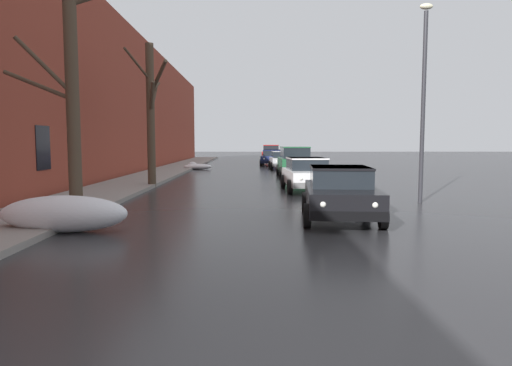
{
  "coord_description": "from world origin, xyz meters",
  "views": [
    {
      "loc": [
        -0.59,
        -2.83,
        2.06
      ],
      "look_at": [
        -0.46,
        8.22,
        1.07
      ],
      "focal_mm": 31.72,
      "sensor_mm": 36.0,
      "label": 1
    }
  ],
  "objects_px": {
    "sedan_darkblue_queued_behind_truck": "(272,157)",
    "street_lamp_post": "(424,94)",
    "bare_tree_second_along_sidewalk": "(74,87)",
    "sedan_silver_parked_far_down_block": "(282,159)",
    "fire_hydrant": "(71,215)",
    "sedan_black_approaching_near_lane": "(340,191)",
    "suv_red_at_far_intersection": "(271,153)",
    "suv_green_parked_kerbside_mid": "(294,161)",
    "bare_tree_mid_block": "(151,111)",
    "sedan_white_parked_kerbside_close": "(307,173)"
  },
  "relations": [
    {
      "from": "sedan_darkblue_queued_behind_truck",
      "to": "street_lamp_post",
      "type": "bearing_deg",
      "value": -81.27
    },
    {
      "from": "bare_tree_second_along_sidewalk",
      "to": "street_lamp_post",
      "type": "xyz_separation_m",
      "value": [
        10.4,
        3.53,
        0.2
      ]
    },
    {
      "from": "bare_tree_second_along_sidewalk",
      "to": "sedan_silver_parked_far_down_block",
      "type": "relative_size",
      "value": 1.68
    },
    {
      "from": "sedan_darkblue_queued_behind_truck",
      "to": "fire_hydrant",
      "type": "distance_m",
      "value": 30.82
    },
    {
      "from": "sedan_silver_parked_far_down_block",
      "to": "street_lamp_post",
      "type": "height_order",
      "value": "street_lamp_post"
    },
    {
      "from": "bare_tree_second_along_sidewalk",
      "to": "sedan_black_approaching_near_lane",
      "type": "distance_m",
      "value": 7.48
    },
    {
      "from": "suv_red_at_far_intersection",
      "to": "fire_hydrant",
      "type": "xyz_separation_m",
      "value": [
        -6.46,
        -37.08,
        -0.63
      ]
    },
    {
      "from": "suv_green_parked_kerbside_mid",
      "to": "sedan_darkblue_queued_behind_truck",
      "type": "height_order",
      "value": "suv_green_parked_kerbside_mid"
    },
    {
      "from": "sedan_black_approaching_near_lane",
      "to": "sedan_silver_parked_far_down_block",
      "type": "xyz_separation_m",
      "value": [
        0.05,
        23.09,
        -0.0
      ]
    },
    {
      "from": "bare_tree_mid_block",
      "to": "sedan_silver_parked_far_down_block",
      "type": "relative_size",
      "value": 1.66
    },
    {
      "from": "sedan_silver_parked_far_down_block",
      "to": "sedan_darkblue_queued_behind_truck",
      "type": "bearing_deg",
      "value": 95.24
    },
    {
      "from": "bare_tree_second_along_sidewalk",
      "to": "sedan_darkblue_queued_behind_truck",
      "type": "height_order",
      "value": "bare_tree_second_along_sidewalk"
    },
    {
      "from": "sedan_silver_parked_far_down_block",
      "to": "sedan_black_approaching_near_lane",
      "type": "bearing_deg",
      "value": -90.13
    },
    {
      "from": "sedan_white_parked_kerbside_close",
      "to": "suv_green_parked_kerbside_mid",
      "type": "relative_size",
      "value": 0.97
    },
    {
      "from": "sedan_black_approaching_near_lane",
      "to": "bare_tree_mid_block",
      "type": "bearing_deg",
      "value": 128.1
    },
    {
      "from": "sedan_white_parked_kerbside_close",
      "to": "bare_tree_mid_block",
      "type": "bearing_deg",
      "value": 167.11
    },
    {
      "from": "bare_tree_mid_block",
      "to": "sedan_darkblue_queued_behind_truck",
      "type": "relative_size",
      "value": 1.44
    },
    {
      "from": "sedan_black_approaching_near_lane",
      "to": "sedan_darkblue_queued_behind_truck",
      "type": "bearing_deg",
      "value": 90.94
    },
    {
      "from": "sedan_white_parked_kerbside_close",
      "to": "suv_green_parked_kerbside_mid",
      "type": "bearing_deg",
      "value": 88.36
    },
    {
      "from": "sedan_black_approaching_near_lane",
      "to": "street_lamp_post",
      "type": "xyz_separation_m",
      "value": [
        3.44,
        3.33,
        2.94
      ]
    },
    {
      "from": "sedan_white_parked_kerbside_close",
      "to": "sedan_silver_parked_far_down_block",
      "type": "relative_size",
      "value": 1.06
    },
    {
      "from": "sedan_silver_parked_far_down_block",
      "to": "suv_red_at_far_intersection",
      "type": "xyz_separation_m",
      "value": [
        -0.26,
        12.61,
        0.24
      ]
    },
    {
      "from": "sedan_darkblue_queued_behind_truck",
      "to": "fire_hydrant",
      "type": "relative_size",
      "value": 6.39
    },
    {
      "from": "bare_tree_second_along_sidewalk",
      "to": "street_lamp_post",
      "type": "bearing_deg",
      "value": 18.75
    },
    {
      "from": "bare_tree_second_along_sidewalk",
      "to": "sedan_silver_parked_far_down_block",
      "type": "height_order",
      "value": "bare_tree_second_along_sidewalk"
    },
    {
      "from": "suv_green_parked_kerbside_mid",
      "to": "suv_red_at_far_intersection",
      "type": "distance_m",
      "value": 20.58
    },
    {
      "from": "bare_tree_second_along_sidewalk",
      "to": "sedan_silver_parked_far_down_block",
      "type": "distance_m",
      "value": 24.48
    },
    {
      "from": "bare_tree_second_along_sidewalk",
      "to": "suv_red_at_far_intersection",
      "type": "distance_m",
      "value": 36.61
    },
    {
      "from": "sedan_silver_parked_far_down_block",
      "to": "bare_tree_mid_block",
      "type": "bearing_deg",
      "value": -116.2
    },
    {
      "from": "fire_hydrant",
      "to": "sedan_white_parked_kerbside_close",
      "type": "bearing_deg",
      "value": 52.32
    },
    {
      "from": "sedan_black_approaching_near_lane",
      "to": "sedan_white_parked_kerbside_close",
      "type": "bearing_deg",
      "value": 89.87
    },
    {
      "from": "suv_green_parked_kerbside_mid",
      "to": "sedan_silver_parked_far_down_block",
      "type": "relative_size",
      "value": 1.09
    },
    {
      "from": "sedan_white_parked_kerbside_close",
      "to": "street_lamp_post",
      "type": "relative_size",
      "value": 0.63
    },
    {
      "from": "bare_tree_mid_block",
      "to": "sedan_black_approaching_near_lane",
      "type": "distance_m",
      "value": 11.59
    },
    {
      "from": "sedan_white_parked_kerbside_close",
      "to": "sedan_silver_parked_far_down_block",
      "type": "height_order",
      "value": "same"
    },
    {
      "from": "street_lamp_post",
      "to": "fire_hydrant",
      "type": "bearing_deg",
      "value": -154.99
    },
    {
      "from": "bare_tree_mid_block",
      "to": "suv_green_parked_kerbside_mid",
      "type": "bearing_deg",
      "value": 41.04
    },
    {
      "from": "suv_green_parked_kerbside_mid",
      "to": "sedan_darkblue_queued_behind_truck",
      "type": "bearing_deg",
      "value": 92.98
    },
    {
      "from": "sedan_white_parked_kerbside_close",
      "to": "suv_red_at_far_intersection",
      "type": "bearing_deg",
      "value": 90.45
    },
    {
      "from": "sedan_black_approaching_near_lane",
      "to": "sedan_white_parked_kerbside_close",
      "type": "height_order",
      "value": "same"
    },
    {
      "from": "bare_tree_second_along_sidewalk",
      "to": "suv_red_at_far_intersection",
      "type": "xyz_separation_m",
      "value": [
        6.75,
        35.9,
        -2.51
      ]
    },
    {
      "from": "sedan_white_parked_kerbside_close",
      "to": "fire_hydrant",
      "type": "xyz_separation_m",
      "value": [
        -6.68,
        -8.65,
        -0.4
      ]
    },
    {
      "from": "suv_green_parked_kerbside_mid",
      "to": "sedan_darkblue_queued_behind_truck",
      "type": "distance_m",
      "value": 13.7
    },
    {
      "from": "fire_hydrant",
      "to": "street_lamp_post",
      "type": "xyz_separation_m",
      "value": [
        10.11,
        4.71,
        3.34
      ]
    },
    {
      "from": "sedan_silver_parked_far_down_block",
      "to": "suv_red_at_far_intersection",
      "type": "distance_m",
      "value": 12.61
    },
    {
      "from": "sedan_white_parked_kerbside_close",
      "to": "sedan_darkblue_queued_behind_truck",
      "type": "xyz_separation_m",
      "value": [
        -0.49,
        21.53,
        0.0
      ]
    },
    {
      "from": "bare_tree_mid_block",
      "to": "fire_hydrant",
      "type": "relative_size",
      "value": 9.22
    },
    {
      "from": "bare_tree_second_along_sidewalk",
      "to": "sedan_darkblue_queued_behind_truck",
      "type": "bearing_deg",
      "value": 77.4
    },
    {
      "from": "sedan_silver_parked_far_down_block",
      "to": "sedan_darkblue_queued_behind_truck",
      "type": "xyz_separation_m",
      "value": [
        -0.52,
        5.71,
        0.0
      ]
    },
    {
      "from": "suv_green_parked_kerbside_mid",
      "to": "fire_hydrant",
      "type": "height_order",
      "value": "suv_green_parked_kerbside_mid"
    }
  ]
}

